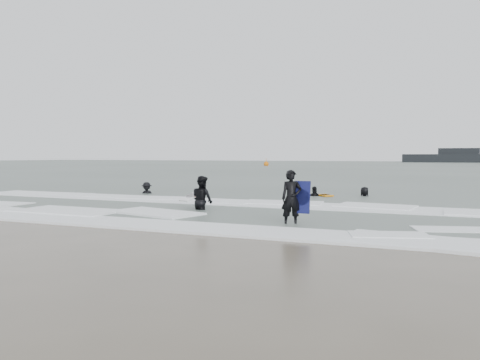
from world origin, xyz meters
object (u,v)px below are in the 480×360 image
at_px(surfer_centre, 291,226).
at_px(surfer_wading, 202,211).
at_px(vessel_horizon, 458,157).
at_px(buoy, 266,164).
at_px(surfer_right_near, 315,197).
at_px(surfer_right_far, 365,197).
at_px(surfer_breaker, 147,194).

bearing_deg(surfer_centre, surfer_wading, 121.43).
bearing_deg(surfer_centre, vessel_horizon, 57.06).
xyz_separation_m(buoy, vessel_horizon, (36.44, 64.86, 1.15)).
relative_size(surfer_wading, buoy, 1.13).
bearing_deg(surfer_centre, surfer_right_near, 70.86).
bearing_deg(surfer_right_far, surfer_centre, 80.01).
height_order(surfer_right_far, buoy, buoy).
xyz_separation_m(surfer_right_near, vessel_horizon, (10.37, 128.95, 1.56)).
distance_m(surfer_centre, buoy, 78.88).
xyz_separation_m(surfer_wading, surfer_right_far, (4.77, 8.31, 0.00)).
bearing_deg(surfer_wading, surfer_right_far, -93.17).
bearing_deg(buoy, surfer_wading, -71.72).
height_order(surfer_right_far, vessel_horizon, vessel_horizon).
distance_m(surfer_centre, surfer_wading, 4.84).
bearing_deg(surfer_wading, surfer_right_near, -81.83).
height_order(surfer_right_near, vessel_horizon, vessel_horizon).
bearing_deg(surfer_wading, buoy, -45.03).
bearing_deg(surfer_centre, surfer_breaker, 114.17).
distance_m(surfer_right_far, vessel_horizon, 128.27).
relative_size(surfer_centre, vessel_horizon, 0.05).
distance_m(surfer_right_near, surfer_right_far, 2.49).
height_order(surfer_breaker, surfer_right_near, surfer_right_near).
xyz_separation_m(surfer_centre, surfer_right_near, (-1.76, 9.72, 0.00)).
xyz_separation_m(surfer_centre, vessel_horizon, (8.61, 138.67, 1.56)).
bearing_deg(buoy, vessel_horizon, 60.67).
height_order(surfer_wading, surfer_breaker, surfer_wading).
height_order(surfer_wading, vessel_horizon, vessel_horizon).
bearing_deg(surfer_right_far, buoy, -72.88).
xyz_separation_m(surfer_centre, surfer_breaker, (-10.40, 7.68, 0.00)).
bearing_deg(surfer_right_near, vessel_horizon, -128.17).
bearing_deg(vessel_horizon, surfer_right_near, -94.60).
xyz_separation_m(surfer_wading, surfer_breaker, (-6.17, 5.32, 0.00)).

